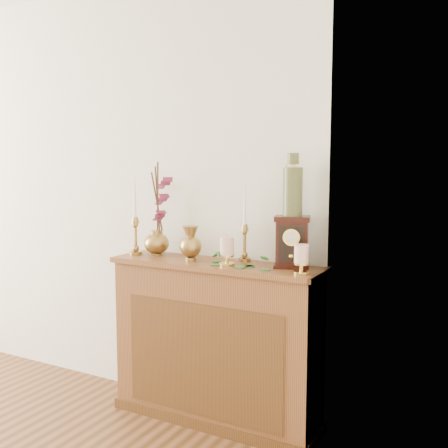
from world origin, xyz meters
The scene contains 10 objects.
console_shelf centered at (1.40, 2.10, 0.44)m, with size 1.24×0.34×0.93m.
candlestick_left centered at (0.86, 2.07, 1.08)m, with size 0.08×0.08×0.47m.
candlestick_center centered at (1.53, 2.20, 1.07)m, with size 0.07×0.07×0.43m.
bud_vase centered at (1.27, 2.05, 1.03)m, with size 0.12×0.12×0.20m.
ginger_jar centered at (0.99, 2.17, 1.18)m, with size 0.22×0.24×0.56m.
pillar_candle_left centered at (1.51, 2.03, 1.02)m, with size 0.09×0.09×0.17m.
pillar_candle_right centered at (1.94, 2.01, 1.01)m, with size 0.08×0.08×0.16m.
ivy_garland centered at (1.56, 2.06, 0.94)m, with size 0.44×0.19×0.08m.
mantel_clock centered at (1.84, 2.15, 1.06)m, with size 0.21×0.18×0.27m.
ceramic_vase centered at (1.84, 2.15, 1.35)m, with size 0.10×0.10×0.33m.
Camera 1 is at (2.83, -0.42, 1.47)m, focal length 42.00 mm.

